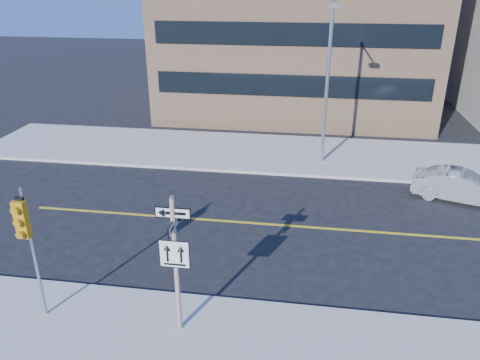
% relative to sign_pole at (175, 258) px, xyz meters
% --- Properties ---
extents(ground, '(120.00, 120.00, 0.00)m').
position_rel_sign_pole_xyz_m(ground, '(0.00, 2.51, -2.44)').
color(ground, black).
rests_on(ground, ground).
extents(sign_pole, '(0.92, 0.92, 4.06)m').
position_rel_sign_pole_xyz_m(sign_pole, '(0.00, 0.00, 0.00)').
color(sign_pole, silver).
rests_on(sign_pole, near_sidewalk).
extents(traffic_signal, '(0.32, 0.45, 4.00)m').
position_rel_sign_pole_xyz_m(traffic_signal, '(-4.00, -0.15, 0.59)').
color(traffic_signal, gray).
rests_on(traffic_signal, near_sidewalk).
extents(parked_car_b, '(2.60, 4.29, 1.34)m').
position_rel_sign_pole_xyz_m(parked_car_b, '(9.99, 9.95, -1.77)').
color(parked_car_b, gray).
rests_on(parked_car_b, ground).
extents(streetlight_a, '(0.55, 2.25, 8.00)m').
position_rel_sign_pole_xyz_m(streetlight_a, '(4.00, 13.27, 2.32)').
color(streetlight_a, gray).
rests_on(streetlight_a, far_sidewalk).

